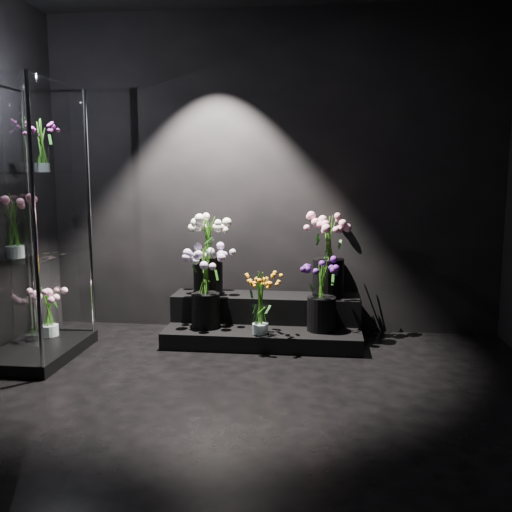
# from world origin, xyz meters

# --- Properties ---
(floor) EXTENTS (4.00, 4.00, 0.00)m
(floor) POSITION_xyz_m (0.00, 0.00, 0.00)
(floor) COLOR black
(floor) RESTS_ON ground
(wall_back) EXTENTS (4.00, 0.00, 4.00)m
(wall_back) POSITION_xyz_m (0.00, 2.00, 1.40)
(wall_back) COLOR black
(wall_back) RESTS_ON floor
(wall_front) EXTENTS (4.00, 0.00, 4.00)m
(wall_front) POSITION_xyz_m (0.00, -2.00, 1.40)
(wall_front) COLOR black
(wall_front) RESTS_ON floor
(display_riser) EXTENTS (1.62, 0.72, 0.36)m
(display_riser) POSITION_xyz_m (-0.02, 1.68, 0.15)
(display_riser) COLOR black
(display_riser) RESTS_ON floor
(display_case) EXTENTS (0.56, 0.94, 2.07)m
(display_case) POSITION_xyz_m (-1.70, 0.97, 1.03)
(display_case) COLOR black
(display_case) RESTS_ON floor
(bouquet_orange_bells) EXTENTS (0.27, 0.27, 0.50)m
(bouquet_orange_bells) POSITION_xyz_m (-0.02, 1.35, 0.39)
(bouquet_orange_bells) COLOR white
(bouquet_orange_bells) RESTS_ON display_riser
(bouquet_lilac) EXTENTS (0.42, 0.42, 0.69)m
(bouquet_lilac) POSITION_xyz_m (-0.49, 1.49, 0.53)
(bouquet_lilac) COLOR black
(bouquet_lilac) RESTS_ON display_riser
(bouquet_purple) EXTENTS (0.41, 0.41, 0.59)m
(bouquet_purple) POSITION_xyz_m (0.46, 1.50, 0.46)
(bouquet_purple) COLOR black
(bouquet_purple) RESTS_ON display_riser
(bouquet_cream_roses) EXTENTS (0.48, 0.48, 0.69)m
(bouquet_cream_roses) POSITION_xyz_m (-0.52, 1.75, 0.75)
(bouquet_cream_roses) COLOR black
(bouquet_cream_roses) RESTS_ON display_riser
(bouquet_pink_roses) EXTENTS (0.41, 0.41, 0.68)m
(bouquet_pink_roses) POSITION_xyz_m (0.51, 1.80, 0.74)
(bouquet_pink_roses) COLOR black
(bouquet_pink_roses) RESTS_ON display_riser
(bouquet_case_pink) EXTENTS (0.39, 0.39, 0.46)m
(bouquet_case_pink) POSITION_xyz_m (-1.73, 0.77, 1.05)
(bouquet_case_pink) COLOR white
(bouquet_case_pink) RESTS_ON display_case
(bouquet_case_magenta) EXTENTS (0.30, 0.30, 0.39)m
(bouquet_case_magenta) POSITION_xyz_m (-1.66, 1.10, 1.62)
(bouquet_case_magenta) COLOR white
(bouquet_case_magenta) RESTS_ON display_case
(bouquet_case_base_pink) EXTENTS (0.42, 0.42, 0.42)m
(bouquet_case_base_pink) POSITION_xyz_m (-1.73, 1.22, 0.32)
(bouquet_case_base_pink) COLOR white
(bouquet_case_base_pink) RESTS_ON display_case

